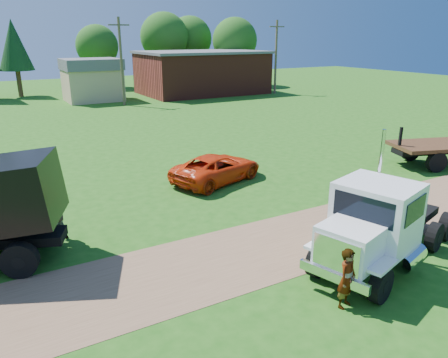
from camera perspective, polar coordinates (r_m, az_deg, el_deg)
ground at (r=15.78m, az=5.16°, el=-9.06°), size 140.00×140.00×0.00m
dirt_track at (r=15.77m, az=5.16°, el=-9.04°), size 120.00×4.20×0.01m
white_semi_tractor at (r=14.67m, az=19.32°, el=-5.83°), size 7.38×4.21×4.37m
orange_pickup at (r=22.45m, az=-0.92°, el=1.44°), size 5.65×3.89×1.43m
spectator_a at (r=12.75m, az=15.73°, el=-12.44°), size 0.73×0.59×1.72m
spectator_b at (r=17.10m, az=-21.50°, el=-4.45°), size 1.17×1.05×1.98m
brick_building at (r=57.86m, az=-2.91°, el=13.76°), size 15.40×10.40×5.30m
tan_shed at (r=53.04m, az=-16.83°, el=12.36°), size 6.20×5.40×4.70m
utility_poles at (r=48.58m, az=-13.27°, el=14.88°), size 42.20×0.28×9.00m
tree_row at (r=63.89m, az=-15.72°, el=16.98°), size 56.39×13.75×11.83m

